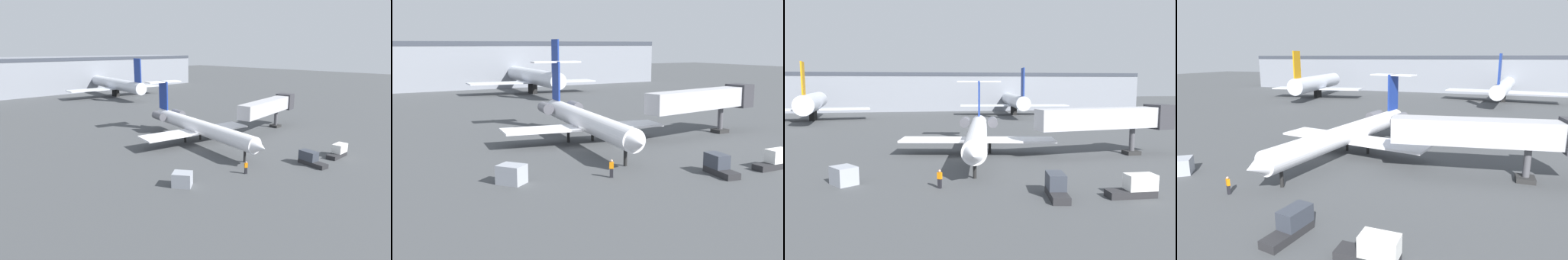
{
  "view_description": "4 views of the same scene",
  "coord_description": "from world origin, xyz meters",
  "views": [
    {
      "loc": [
        -37.41,
        -37.67,
        15.84
      ],
      "look_at": [
        -0.38,
        0.45,
        2.89
      ],
      "focal_mm": 30.79,
      "sensor_mm": 36.0,
      "label": 1
    },
    {
      "loc": [
        -28.69,
        -50.06,
        12.1
      ],
      "look_at": [
        0.2,
        -1.21,
        2.31
      ],
      "focal_mm": 46.17,
      "sensor_mm": 36.0,
      "label": 2
    },
    {
      "loc": [
        -6.14,
        -46.07,
        9.31
      ],
      "look_at": [
        2.19,
        3.12,
        3.16
      ],
      "focal_mm": 35.15,
      "sensor_mm": 36.0,
      "label": 3
    },
    {
      "loc": [
        17.14,
        -34.61,
        12.17
      ],
      "look_at": [
        4.28,
        2.79,
        3.28
      ],
      "focal_mm": 29.82,
      "sensor_mm": 36.0,
      "label": 4
    }
  ],
  "objects": [
    {
      "name": "cargo_container_uld",
      "position": [
        -12.78,
        -10.09,
        0.85
      ],
      "size": [
        2.81,
        2.89,
        1.69
      ],
      "color": "#999EA8",
      "rests_on": "ground_plane"
    },
    {
      "name": "baggage_tug_trailing",
      "position": [
        11.57,
        -18.13,
        0.84
      ],
      "size": [
        4.04,
        1.51,
        1.9
      ],
      "color": "#262628",
      "rests_on": "ground_plane"
    },
    {
      "name": "regional_jet",
      "position": [
        1.75,
        2.6,
        3.01
      ],
      "size": [
        20.38,
        31.08,
        9.64
      ],
      "color": "white",
      "rests_on": "ground_plane"
    },
    {
      "name": "ground_plane",
      "position": [
        0.0,
        0.0,
        -0.05
      ],
      "size": [
        400.0,
        400.0,
        0.1
      ],
      "primitive_type": "cube",
      "color": "#424447"
    },
    {
      "name": "ground_crew_marshaller",
      "position": [
        -4.17,
        -12.85,
        0.86
      ],
      "size": [
        0.48,
        0.43,
        1.69
      ],
      "color": "black",
      "rests_on": "ground_plane"
    },
    {
      "name": "terminal_building",
      "position": [
        0.0,
        91.52,
        6.39
      ],
      "size": [
        143.84,
        23.74,
        12.74
      ],
      "color": "gray",
      "rests_on": "ground_plane"
    },
    {
      "name": "jet_bridge",
      "position": [
        18.71,
        -1.1,
        4.79
      ],
      "size": [
        19.0,
        5.48,
        6.48
      ],
      "color": "#ADADB2",
      "rests_on": "ground_plane"
    },
    {
      "name": "parked_airliner_west_mid",
      "position": [
        22.26,
        62.5,
        4.12
      ],
      "size": [
        31.78,
        37.39,
        13.04
      ],
      "color": "silver",
      "rests_on": "ground_plane"
    },
    {
      "name": "baggage_tug_lead",
      "position": [
        5.14,
        -16.96,
        0.84
      ],
      "size": [
        2.07,
        4.18,
        1.9
      ],
      "color": "#262628",
      "rests_on": "ground_plane"
    }
  ]
}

